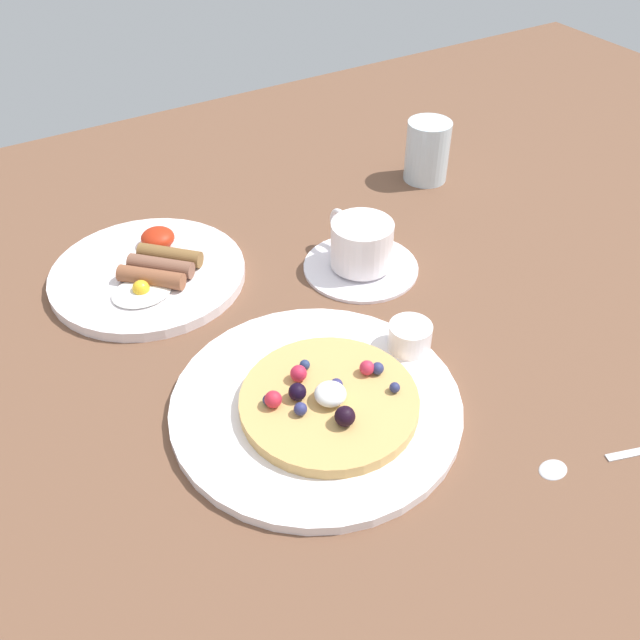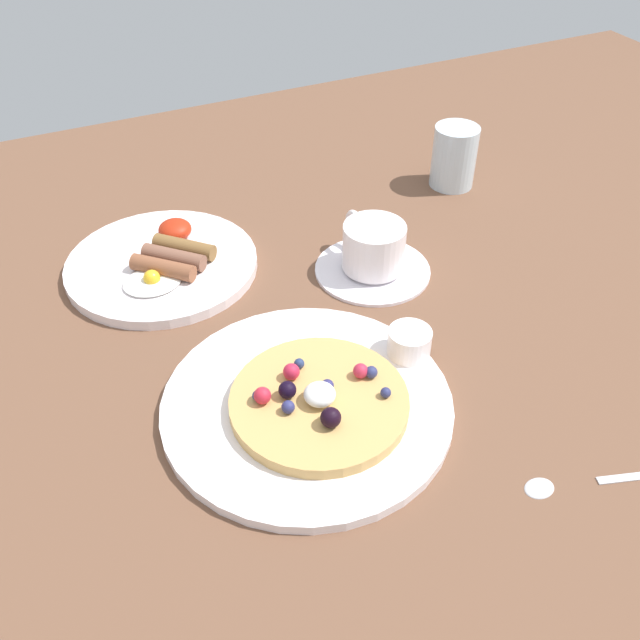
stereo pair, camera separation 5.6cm
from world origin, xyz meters
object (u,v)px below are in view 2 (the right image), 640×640
Objects in this scene: pancake_plate at (307,404)px; coffee_saucer at (373,269)px; syrup_ramekin at (409,342)px; breakfast_plate at (162,265)px; teaspoon at (587,481)px; water_glass at (454,157)px; coffee_cup at (373,245)px.

coffee_saucer is (0.17, 0.17, -0.00)m from pancake_plate.
breakfast_plate is (-0.19, 0.27, -0.02)m from syrup_ramekin.
water_glass reaches higher than teaspoon.
coffee_cup is (0.17, 0.18, 0.03)m from pancake_plate.
breakfast_plate is 2.65× the size of water_glass.
coffee_cup is at bearing 91.39° from coffee_saucer.
breakfast_plate is 0.26m from coffee_saucer.
water_glass reaches higher than syrup_ramekin.
water_glass is at bearing 49.95° from syrup_ramekin.
teaspoon is 0.54m from water_glass.
pancake_plate is 1.22× the size of breakfast_plate.
breakfast_plate is at bearing -176.56° from water_glass.
teaspoon is (0.06, -0.21, -0.02)m from syrup_ramekin.
pancake_plate is 0.24m from coffee_saucer.
breakfast_plate is 1.38× the size of teaspoon.
water_glass is (0.21, 0.14, 0.01)m from coffee_cup.
syrup_ramekin is 0.33m from breakfast_plate.
teaspoon is at bearing -86.73° from coffee_cup.
coffee_saucer is at bearing -88.61° from coffee_cup.
water_glass is (0.44, 0.03, 0.04)m from breakfast_plate.
teaspoon is (0.02, -0.36, -0.00)m from coffee_saucer.
syrup_ramekin is 0.43× the size of coffee_cup.
pancake_plate reaches higher than coffee_saucer.
teaspoon is (0.02, -0.37, -0.04)m from coffee_cup.
syrup_ramekin is 0.32× the size of coffee_saucer.
pancake_plate is at bearing -133.76° from coffee_cup.
syrup_ramekin is 0.27× the size of teaspoon.
pancake_plate is 0.50m from water_glass.
breakfast_plate is at bearing 153.65° from coffee_saucer.
coffee_cup is (-0.00, 0.00, 0.03)m from coffee_saucer.
syrup_ramekin is at bearing 7.75° from pancake_plate.
water_glass is (0.38, 0.32, 0.04)m from pancake_plate.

